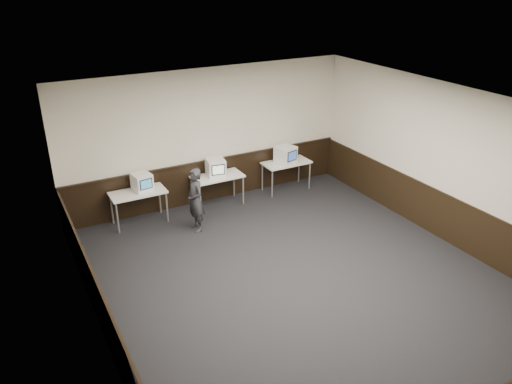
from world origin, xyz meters
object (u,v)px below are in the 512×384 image
emac_left (142,182)px  desk_right (286,165)px  emac_center (216,167)px  person (195,200)px  emac_right (286,154)px  desk_left (138,195)px  desk_center (217,179)px

emac_left → desk_right: bearing=-9.7°
emac_center → person: bearing=-125.5°
emac_right → desk_right: bearing=13.5°
desk_left → emac_right: emac_right is taller
emac_center → emac_right: 1.88m
emac_left → emac_center: size_ratio=0.94×
person → emac_center: bearing=134.0°
desk_right → person: person is taller
desk_left → emac_center: emac_center is taller
desk_center → desk_right: bearing=0.0°
emac_center → emac_right: size_ratio=0.90×
desk_right → desk_center: bearing=180.0°
desk_left → desk_right: size_ratio=1.00×
desk_left → desk_right: (3.80, 0.00, 0.00)m
desk_left → person: 1.33m
person → desk_right: bearing=105.6°
emac_left → person: size_ratio=0.33×
emac_left → desk_center: bearing=-10.5°
emac_right → desk_center: bearing=164.7°
person → emac_right: bearing=105.4°
desk_right → emac_center: bearing=178.9°
desk_center → person: size_ratio=0.85×
desk_left → emac_left: (0.13, 0.04, 0.26)m
desk_center → emac_left: size_ratio=2.61×
desk_center → emac_center: (-0.02, 0.04, 0.28)m
desk_center → emac_center: bearing=118.6°
emac_left → emac_right: 3.63m
desk_center → desk_right: 1.90m
person → emac_left: bearing=-140.0°
emac_left → emac_center: (1.75, -0.01, 0.01)m
emac_left → emac_right: bearing=-10.1°
desk_center → emac_left: emac_left is taller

